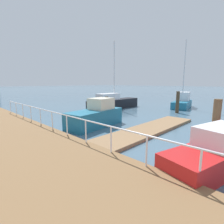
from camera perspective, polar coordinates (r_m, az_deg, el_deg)
ground_plane at (r=16.40m, az=-16.85°, el=-1.59°), size 300.00×300.00×0.00m
floating_dock at (r=11.29m, az=11.57°, el=-5.98°), size 10.00×2.00×0.18m
boardwalk_railing at (r=5.68m, az=11.63°, el=-9.83°), size 0.06×29.40×1.08m
dock_piling_0 at (r=9.01m, az=31.42°, el=-3.95°), size 0.33×0.33×2.42m
dock_piling_1 at (r=15.94m, az=-1.82°, el=1.89°), size 0.33×0.33×1.85m
dock_piling_3 at (r=18.92m, az=21.15°, el=3.09°), size 0.35×0.35×2.25m
moored_boat_0 at (r=23.16m, az=22.54°, el=3.21°), size 4.85×2.67×8.16m
moored_boat_4 at (r=20.56m, az=0.37°, el=3.18°), size 7.32×1.69×7.87m
moored_boat_5 at (r=12.38m, az=-5.40°, el=-1.25°), size 4.61×2.29×2.00m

